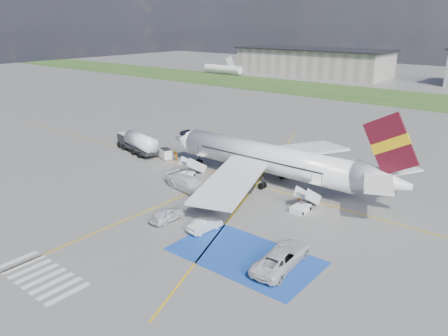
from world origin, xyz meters
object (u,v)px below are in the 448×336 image
(car_silver_b, at_px, (205,225))
(van_white_b, at_px, (190,182))
(airliner, at_px, (274,160))
(fuel_tanker, at_px, (138,144))
(van_white_a, at_px, (282,254))
(car_silver_a, at_px, (168,214))
(gpu_cart, at_px, (166,155))

(car_silver_b, height_order, van_white_b, van_white_b)
(car_silver_b, bearing_deg, airliner, -75.80)
(fuel_tanker, relative_size, van_white_b, 1.66)
(airliner, xyz_separation_m, van_white_a, (12.09, -17.27, -2.26))
(van_white_a, xyz_separation_m, van_white_b, (-19.05, 8.08, 0.10))
(fuel_tanker, xyz_separation_m, car_silver_a, (22.92, -15.23, -0.70))
(car_silver_a, bearing_deg, airliner, -99.86)
(car_silver_a, bearing_deg, van_white_a, 178.94)
(van_white_b, bearing_deg, gpu_cart, 69.23)
(gpu_cart, xyz_separation_m, car_silver_a, (16.59, -15.57, -0.04))
(car_silver_b, distance_m, van_white_b, 11.60)
(gpu_cart, height_order, car_silver_b, gpu_cart)
(airliner, height_order, car_silver_b, airliner)
(airliner, distance_m, fuel_tanker, 25.81)
(fuel_tanker, height_order, car_silver_b, fuel_tanker)
(car_silver_a, height_order, van_white_a, van_white_a)
(car_silver_a, distance_m, van_white_b, 9.08)
(car_silver_b, relative_size, van_white_a, 0.67)
(airliner, bearing_deg, car_silver_b, -82.77)
(airliner, bearing_deg, car_silver_a, -99.04)
(fuel_tanker, bearing_deg, car_silver_b, -14.33)
(car_silver_a, bearing_deg, gpu_cart, -44.01)
(gpu_cart, distance_m, car_silver_a, 22.75)
(car_silver_b, bearing_deg, gpu_cart, -27.67)
(airliner, xyz_separation_m, car_silver_a, (-2.74, -17.21, -2.63))
(car_silver_a, relative_size, car_silver_b, 1.10)
(fuel_tanker, bearing_deg, car_silver_a, -20.42)
(fuel_tanker, xyz_separation_m, gpu_cart, (6.34, 0.33, -0.66))
(car_silver_b, bearing_deg, van_white_b, -31.73)
(van_white_a, relative_size, van_white_b, 0.96)
(airliner, bearing_deg, gpu_cart, -175.16)
(car_silver_b, bearing_deg, van_white_a, -177.82)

